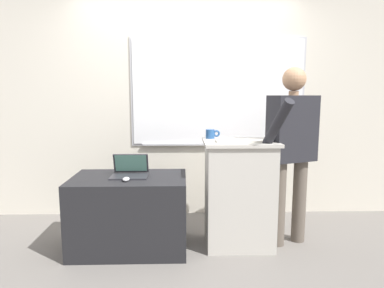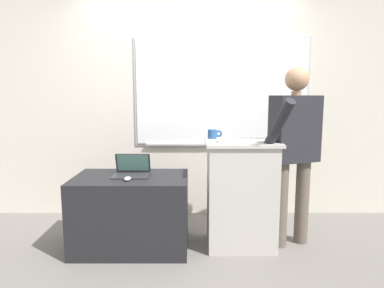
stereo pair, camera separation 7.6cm
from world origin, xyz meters
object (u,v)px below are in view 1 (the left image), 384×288
lectern_podium (239,193)px  person_presenter (292,144)px  laptop (130,170)px  computer_mouse_by_laptop (126,179)px  coffee_mug (211,134)px  computer_mouse_by_keyboard (271,140)px  side_desk (130,213)px  wireless_keyboard (240,141)px

lectern_podium → person_presenter: (0.49, 0.02, 0.47)m
laptop → computer_mouse_by_laptop: size_ratio=3.32×
computer_mouse_by_laptop → coffee_mug: 0.93m
laptop → computer_mouse_by_keyboard: size_ratio=3.32×
laptop → person_presenter: bearing=0.5°
lectern_podium → computer_mouse_by_keyboard: size_ratio=10.05×
computer_mouse_by_keyboard → coffee_mug: (-0.52, 0.25, 0.03)m
computer_mouse_by_laptop → lectern_podium: bearing=10.6°
person_presenter → coffee_mug: 0.77m
lectern_podium → side_desk: bearing=-177.7°
laptop → wireless_keyboard: (1.00, -0.07, 0.28)m
computer_mouse_by_keyboard → wireless_keyboard: bearing=179.8°
lectern_podium → person_presenter: person_presenter is taller
person_presenter → laptop: (-1.51, -0.01, -0.24)m
laptop → coffee_mug: size_ratio=2.39×
wireless_keyboard → computer_mouse_by_laptop: bearing=-172.8°
person_presenter → laptop: size_ratio=5.04×
laptop → computer_mouse_by_laptop: (-0.01, -0.19, -0.04)m
lectern_podium → computer_mouse_by_keyboard: (0.26, -0.07, 0.52)m
side_desk → laptop: 0.40m
side_desk → computer_mouse_by_keyboard: size_ratio=10.43×
lectern_podium → person_presenter: size_ratio=0.60×
computer_mouse_by_keyboard → computer_mouse_by_laptop: bearing=-174.4°
wireless_keyboard → lectern_podium: bearing=76.4°
side_desk → coffee_mug: 1.07m
side_desk → laptop: bearing=82.6°
lectern_podium → computer_mouse_by_keyboard: 0.58m
laptop → coffee_mug: (0.76, 0.18, 0.31)m
side_desk → wireless_keyboard: bearing=-1.3°
laptop → coffee_mug: 0.85m
person_presenter → computer_mouse_by_laptop: (-1.51, -0.21, -0.28)m
laptop → wireless_keyboard: size_ratio=0.77×
lectern_podium → coffee_mug: (-0.26, 0.18, 0.54)m
coffee_mug → lectern_podium: bearing=-35.7°
lectern_podium → side_desk: size_ratio=0.96×
wireless_keyboard → computer_mouse_by_keyboard: 0.28m
computer_mouse_by_keyboard → coffee_mug: size_ratio=0.72×
lectern_podium → laptop: lectern_podium is taller
lectern_podium → coffee_mug: bearing=144.3°
computer_mouse_by_keyboard → laptop: bearing=177.0°
person_presenter → computer_mouse_by_laptop: 1.55m
lectern_podium → side_desk: lectern_podium is taller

